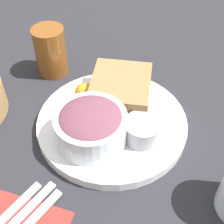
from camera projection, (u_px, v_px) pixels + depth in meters
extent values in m
plane|color=#232328|center=(112.00, 126.00, 0.60)|extent=(4.00, 4.00, 0.00)
cylinder|color=silver|center=(112.00, 123.00, 0.59)|extent=(0.28, 0.28, 0.02)
cube|color=olive|center=(119.00, 96.00, 0.62)|extent=(0.14, 0.13, 0.02)
cube|color=#6BB24C|center=(119.00, 90.00, 0.61)|extent=(0.14, 0.12, 0.01)
cube|color=olive|center=(119.00, 84.00, 0.59)|extent=(0.14, 0.13, 0.02)
cylinder|color=silver|center=(91.00, 128.00, 0.54)|extent=(0.13, 0.13, 0.05)
ellipsoid|color=brown|center=(90.00, 120.00, 0.52)|extent=(0.12, 0.12, 0.04)
cylinder|color=#99999E|center=(142.00, 130.00, 0.54)|extent=(0.06, 0.06, 0.04)
sphere|color=orange|center=(85.00, 93.00, 0.61)|extent=(0.04, 0.04, 0.04)
cylinder|color=brown|center=(51.00, 51.00, 0.68)|extent=(0.07, 0.07, 0.11)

